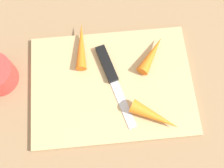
# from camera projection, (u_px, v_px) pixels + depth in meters

# --- Properties ---
(ground_plane) EXTENTS (1.40, 1.40, 0.00)m
(ground_plane) POSITION_uv_depth(u_px,v_px,m) (112.00, 86.00, 0.61)
(ground_plane) COLOR #8C6D4C
(cutting_board) EXTENTS (0.36, 0.26, 0.01)m
(cutting_board) POSITION_uv_depth(u_px,v_px,m) (112.00, 85.00, 0.60)
(cutting_board) COLOR tan
(cutting_board) RESTS_ON ground_plane
(knife) EXTENTS (0.07, 0.20, 0.01)m
(knife) POSITION_uv_depth(u_px,v_px,m) (109.00, 69.00, 0.60)
(knife) COLOR #B7B7BC
(knife) RESTS_ON cutting_board
(carrot_longest) EXTENTS (0.03, 0.12, 0.02)m
(carrot_longest) POSITION_uv_depth(u_px,v_px,m) (81.00, 46.00, 0.62)
(carrot_longest) COLOR orange
(carrot_longest) RESTS_ON cutting_board
(carrot_shortest) EXTENTS (0.08, 0.10, 0.03)m
(carrot_shortest) POSITION_uv_depth(u_px,v_px,m) (152.00, 54.00, 0.61)
(carrot_shortest) COLOR orange
(carrot_shortest) RESTS_ON cutting_board
(carrot_medium) EXTENTS (0.11, 0.08, 0.03)m
(carrot_medium) POSITION_uv_depth(u_px,v_px,m) (155.00, 116.00, 0.56)
(carrot_medium) COLOR orange
(carrot_medium) RESTS_ON cutting_board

